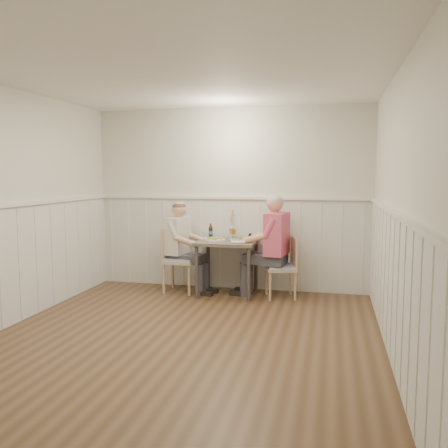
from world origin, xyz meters
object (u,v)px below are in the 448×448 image
object	(u,v)px
grass_vase	(230,224)
chair_right	(285,265)
beer_bottle	(211,232)
chair_left	(177,257)
diner_cream	(180,253)
dining_table	(227,249)
man_in_pink	(273,254)

from	to	relation	value
grass_vase	chair_right	bearing A→B (deg)	-20.61
chair_right	beer_bottle	world-z (taller)	beer_bottle
chair_left	diner_cream	world-z (taller)	diner_cream
chair_left	grass_vase	world-z (taller)	grass_vase
dining_table	chair_right	world-z (taller)	chair_right
man_in_pink	grass_vase	bearing A→B (deg)	153.89
dining_table	diner_cream	distance (m)	0.69
chair_right	man_in_pink	world-z (taller)	man_in_pink
chair_right	diner_cream	world-z (taller)	diner_cream
chair_right	chair_left	size ratio (longest dim) A/B	0.90
beer_bottle	grass_vase	xyz separation A→B (m)	(0.26, 0.12, 0.10)
man_in_pink	diner_cream	bearing A→B (deg)	178.17
dining_table	chair_right	distance (m)	0.81
man_in_pink	chair_left	bearing A→B (deg)	179.14
beer_bottle	grass_vase	world-z (taller)	grass_vase
grass_vase	dining_table	bearing A→B (deg)	-85.87
diner_cream	beer_bottle	distance (m)	0.53
diner_cream	beer_bottle	size ratio (longest dim) A/B	6.14
dining_table	chair_right	xyz separation A→B (m)	(0.79, 0.01, -0.20)
chair_right	man_in_pink	xyz separation A→B (m)	(-0.15, -0.02, 0.15)
dining_table	chair_left	distance (m)	0.75
chair_right	man_in_pink	bearing A→B (deg)	-172.81
man_in_pink	diner_cream	distance (m)	1.32
chair_right	beer_bottle	xyz separation A→B (m)	(-1.07, 0.19, 0.40)
chair_right	chair_left	bearing A→B (deg)	179.93
dining_table	chair_right	size ratio (longest dim) A/B	0.98
man_in_pink	beer_bottle	distance (m)	0.98
dining_table	chair_left	xyz separation A→B (m)	(-0.73, 0.01, -0.15)
chair_left	beer_bottle	world-z (taller)	beer_bottle
dining_table	beer_bottle	distance (m)	0.40
diner_cream	man_in_pink	bearing A→B (deg)	-1.83
chair_right	grass_vase	world-z (taller)	grass_vase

